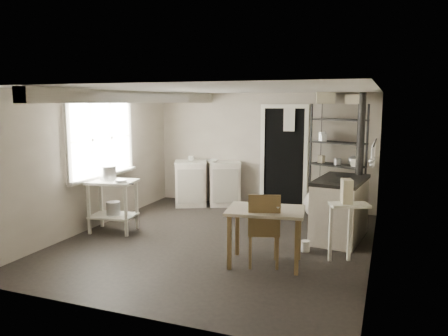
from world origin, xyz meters
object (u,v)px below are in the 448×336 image
(stockpot, at_px, (108,175))
(shelf_rack, at_px, (337,166))
(base_cabinets, at_px, (208,183))
(work_table, at_px, (265,236))
(prep_table, at_px, (113,208))
(stove, at_px, (340,211))
(flour_sack, at_px, (315,205))
(chair, at_px, (264,229))

(stockpot, height_order, shelf_rack, shelf_rack)
(base_cabinets, xyz_separation_m, work_table, (2.02, -2.84, -0.08))
(prep_table, bearing_deg, base_cabinets, 72.66)
(stove, height_order, flour_sack, stove)
(shelf_rack, height_order, work_table, shelf_rack)
(prep_table, height_order, chair, chair)
(prep_table, height_order, stockpot, stockpot)
(base_cabinets, distance_m, work_table, 3.49)
(base_cabinets, bearing_deg, shelf_rack, -24.73)
(stockpot, bearing_deg, base_cabinets, 69.77)
(prep_table, bearing_deg, work_table, -11.21)
(shelf_rack, relative_size, work_table, 2.12)
(shelf_rack, bearing_deg, work_table, -77.63)
(stove, bearing_deg, shelf_rack, 105.92)
(stockpot, height_order, work_table, stockpot)
(prep_table, relative_size, shelf_rack, 0.41)
(flour_sack, bearing_deg, work_table, -95.02)
(prep_table, bearing_deg, shelf_rack, 34.52)
(prep_table, relative_size, flour_sack, 1.70)
(stove, bearing_deg, chair, -111.55)
(base_cabinets, distance_m, flour_sack, 2.27)
(shelf_rack, distance_m, flour_sack, 0.82)
(stockpot, bearing_deg, stove, 13.63)
(stockpot, xyz_separation_m, shelf_rack, (3.43, 2.24, 0.01))
(shelf_rack, distance_m, stove, 1.46)
(work_table, bearing_deg, stockpot, 168.27)
(stockpot, bearing_deg, shelf_rack, 33.07)
(work_table, height_order, chair, chair)
(prep_table, relative_size, stove, 0.70)
(base_cabinets, bearing_deg, stockpot, -134.61)
(prep_table, distance_m, stove, 3.65)
(shelf_rack, xyz_separation_m, work_table, (-0.58, -2.83, -0.57))
(stockpot, height_order, chair, stockpot)
(chair, distance_m, flour_sack, 2.66)
(work_table, distance_m, flour_sack, 2.63)
(stove, bearing_deg, base_cabinets, 161.17)
(flour_sack, bearing_deg, chair, -95.45)
(work_table, bearing_deg, stove, 61.75)
(chair, bearing_deg, work_table, 15.86)
(stockpot, relative_size, work_table, 0.29)
(prep_table, relative_size, stockpot, 2.99)
(shelf_rack, relative_size, stove, 1.72)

